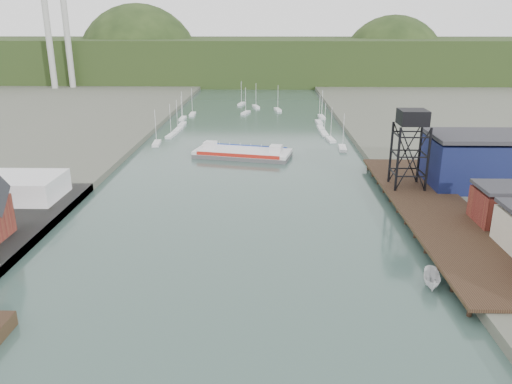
{
  "coord_description": "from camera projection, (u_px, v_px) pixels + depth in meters",
  "views": [
    {
      "loc": [
        5.91,
        -42.24,
        34.17
      ],
      "look_at": [
        3.75,
        47.76,
        4.0
      ],
      "focal_mm": 35.0,
      "sensor_mm": 36.0,
      "label": 1
    }
  ],
  "objects": [
    {
      "name": "motorboat",
      "position": [
        432.0,
        280.0,
        68.21
      ],
      "size": [
        3.42,
        6.07,
        2.21
      ],
      "primitive_type": "imported",
      "rotation": [
        0.0,
        0.0,
        -0.23
      ],
      "color": "silver",
      "rests_on": "ground"
    },
    {
      "name": "ground",
      "position": [
        208.0,
        377.0,
        51.03
      ],
      "size": [
        600.0,
        600.0,
        0.0
      ],
      "primitive_type": "plane",
      "color": "#29413B",
      "rests_on": "ground"
    },
    {
      "name": "smokestacks",
      "position": [
        58.0,
        33.0,
        264.3
      ],
      "size": [
        11.2,
        8.2,
        60.0
      ],
      "color": "#AEAEA9",
      "rests_on": "ground"
    },
    {
      "name": "distant_hills",
      "position": [
        254.0,
        63.0,
        333.47
      ],
      "size": [
        500.0,
        120.0,
        80.0
      ],
      "color": "black",
      "rests_on": "ground"
    },
    {
      "name": "chain_ferry",
      "position": [
        243.0,
        153.0,
        136.02
      ],
      "size": [
        27.43,
        15.7,
        3.71
      ],
      "rotation": [
        0.0,
        0.0,
        -0.22
      ],
      "color": "#504F52",
      "rests_on": "ground"
    },
    {
      "name": "blue_shed",
      "position": [
        478.0,
        161.0,
        104.52
      ],
      "size": [
        20.5,
        14.5,
        11.3
      ],
      "color": "#0B1433",
      "rests_on": "east_land"
    },
    {
      "name": "white_shed",
      "position": [
        14.0,
        187.0,
        98.2
      ],
      "size": [
        18.0,
        12.0,
        4.5
      ],
      "primitive_type": "cube",
      "color": "silver",
      "rests_on": "west_quay"
    },
    {
      "name": "marina_sailboats",
      "position": [
        252.0,
        123.0,
        182.17
      ],
      "size": [
        57.71,
        92.65,
        0.9
      ],
      "color": "silver",
      "rests_on": "ground"
    },
    {
      "name": "lift_tower",
      "position": [
        412.0,
        122.0,
        100.24
      ],
      "size": [
        6.5,
        6.5,
        16.0
      ],
      "color": "black",
      "rests_on": "east_pier"
    },
    {
      "name": "east_pier",
      "position": [
        435.0,
        209.0,
        92.24
      ],
      "size": [
        14.0,
        70.0,
        2.45
      ],
      "color": "black",
      "rests_on": "ground"
    }
  ]
}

